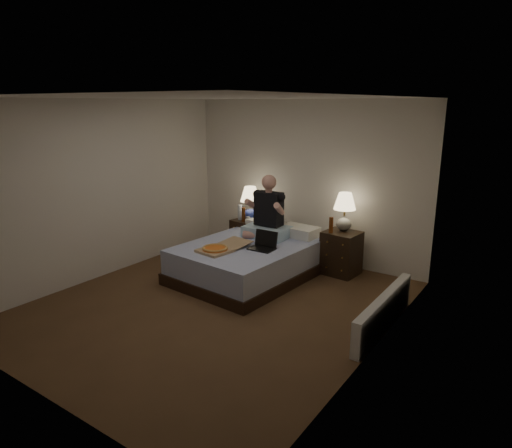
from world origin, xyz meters
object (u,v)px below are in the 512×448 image
Objects in this scene: pizza_box at (215,249)px; nightstand_right at (341,253)px; nightstand_left at (247,237)px; beer_bottle_left at (243,215)px; lamp_right at (344,212)px; soda_can at (248,220)px; laptop at (262,241)px; beer_bottle_right at (331,225)px; person at (267,206)px; radiator at (384,312)px; lamp_left at (250,204)px; bed at (249,260)px; water_bottle at (240,212)px.

nightstand_right is at bearing 57.12° from pizza_box.
nightstand_left is 2.50× the size of beer_bottle_left.
pizza_box is (-1.19, -1.50, -0.38)m from lamp_right.
soda_can is at bearing -171.53° from lamp_right.
beer_bottle_right is at bearing 51.43° from laptop.
lamp_right is 0.60× the size of person.
lamp_right is at bearing 25.25° from person.
nightstand_left is at bearing 155.10° from radiator.
lamp_right is at bearing 3.17° from lamp_left.
nightstand_left is 1.49m from pizza_box.
pizza_box is (-1.09, -1.28, -0.22)m from beer_bottle_right.
nightstand_right reaches higher than nightstand_left.
pizza_box is (-0.16, -0.55, 0.29)m from bed.
water_bottle is 3.18m from radiator.
laptop is (0.28, -0.56, -0.35)m from person.
beer_bottle_left is 0.76m from person.
beer_bottle_right is 0.25× the size of person.
beer_bottle_right reaches higher than nightstand_right.
water_bottle is at bearing 136.85° from laptop.
water_bottle is 1.38m from laptop.
soda_can is 0.43× the size of beer_bottle_left.
lamp_left is 0.60× the size of person.
nightstand_right reaches higher than pizza_box.
pizza_box is at bearing -102.03° from bed.
laptop is at bearing -122.69° from nightstand_right.
water_bottle reaches higher than bed.
beer_bottle_right reaches higher than nightstand_left.
beer_bottle_left is (0.11, -0.05, -0.01)m from water_bottle.
nightstand_right is 1.28m from person.
lamp_left reaches higher than nightstand_left.
radiator is at bearing -12.19° from laptop.
water_bottle is at bearing 137.50° from bed.
bed is 5.84× the size of laptop.
lamp_left reaches higher than water_bottle.
soda_can reaches higher than pizza_box.
beer_bottle_right reaches higher than laptop.
nightstand_left is at bearing 132.08° from laptop.
pizza_box is at bearing -138.44° from laptop.
nightstand_right is 1.61m from soda_can.
soda_can is 0.12m from beer_bottle_left.
nightstand_right is (1.05, 0.86, 0.07)m from bed.
water_bottle is 1.67m from beer_bottle_right.
soda_can is at bearing -179.40° from beer_bottle_right.
nightstand_left is at bearing -163.47° from lamp_left.
pizza_box is at bearing -101.66° from person.
nightstand_right reaches higher than radiator.
water_bottle is 1.09× the size of beer_bottle_left.
lamp_left is 0.21m from beer_bottle_left.
beer_bottle_right is 0.97m from person.
lamp_right is at bearing 11.47° from nightstand_left.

